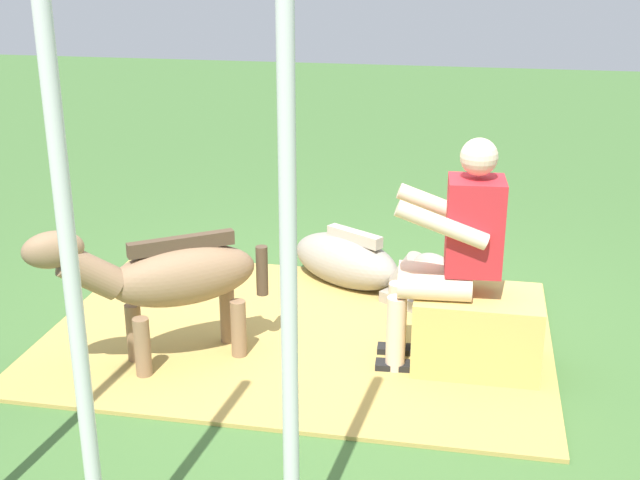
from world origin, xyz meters
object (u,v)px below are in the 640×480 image
object	(u,v)px
person_seated	(452,246)
pony_lying	(356,263)
tent_pole_mid	(70,264)
pony_standing	(168,278)
hay_bale	(477,332)
tent_pole_left	(288,259)

from	to	relation	value
person_seated	pony_lying	xyz separation A→B (m)	(0.67, -1.04, -0.55)
tent_pole_mid	pony_standing	bearing A→B (deg)	-78.67
hay_bale	pony_standing	xyz separation A→B (m)	(1.71, 0.27, 0.31)
pony_standing	hay_bale	bearing A→B (deg)	-170.95
pony_standing	pony_lying	xyz separation A→B (m)	(-0.87, -1.30, -0.35)
tent_pole_left	pony_standing	bearing A→B (deg)	-55.17
hay_bale	tent_pole_mid	bearing A→B (deg)	54.82
tent_pole_mid	tent_pole_left	bearing A→B (deg)	-165.82
person_seated	tent_pole_mid	world-z (taller)	tent_pole_mid
pony_lying	pony_standing	bearing A→B (deg)	56.20
hay_bale	tent_pole_left	xyz separation A→B (m)	(0.67, 1.77, 1.06)
pony_standing	pony_lying	world-z (taller)	pony_standing
hay_bale	pony_standing	world-z (taller)	pony_standing
tent_pole_left	tent_pole_mid	bearing A→B (deg)	14.18
pony_lying	tent_pole_mid	bearing A→B (deg)	79.80
pony_standing	tent_pole_mid	world-z (taller)	tent_pole_mid
pony_standing	pony_lying	size ratio (longest dim) A/B	0.91
tent_pole_left	tent_pole_mid	size ratio (longest dim) A/B	1.00
pony_lying	tent_pole_left	bearing A→B (deg)	93.48
hay_bale	tent_pole_left	size ratio (longest dim) A/B	0.27
hay_bale	tent_pole_mid	world-z (taller)	tent_pole_mid
tent_pole_left	tent_pole_mid	distance (m)	0.73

